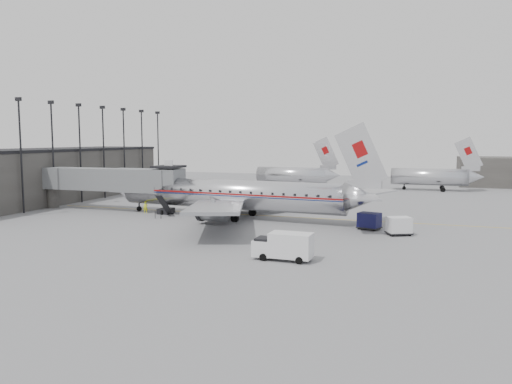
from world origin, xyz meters
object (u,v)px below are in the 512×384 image
baggage_cart_white (399,226)px  airliner (235,195)px  baggage_cart_navy (369,221)px  ramp_worker (146,207)px  service_van (284,246)px

baggage_cart_white → airliner: bearing=141.3°
baggage_cart_navy → baggage_cart_white: bearing=-17.0°
ramp_worker → service_van: bearing=-67.2°
ramp_worker → baggage_cart_white: bearing=-37.7°
baggage_cart_navy → service_van: bearing=-89.5°
airliner → baggage_cart_white: bearing=-8.5°
service_van → ramp_worker: service_van is taller
airliner → baggage_cart_navy: bearing=-3.6°
service_van → airliner: bearing=123.3°
service_van → baggage_cart_navy: 17.11m
airliner → service_van: airliner is taller
service_van → baggage_cart_navy: size_ratio=1.76×
baggage_cart_white → baggage_cart_navy: bearing=119.8°
service_van → ramp_worker: bearing=144.0°
baggage_cart_navy → ramp_worker: bearing=-167.0°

